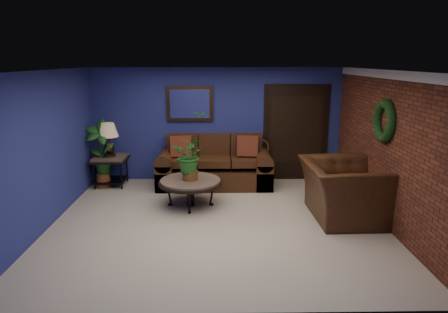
{
  "coord_description": "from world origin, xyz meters",
  "views": [
    {
      "loc": [
        -0.01,
        -6.28,
        2.66
      ],
      "look_at": [
        0.11,
        0.55,
        1.0
      ],
      "focal_mm": 32.0,
      "sensor_mm": 36.0,
      "label": 1
    }
  ],
  "objects_px": {
    "side_chair": "(261,159)",
    "end_table": "(110,163)",
    "coffee_table": "(190,183)",
    "table_lamp": "(109,136)",
    "armchair": "(343,191)",
    "sofa": "(214,168)"
  },
  "relations": [
    {
      "from": "side_chair",
      "to": "armchair",
      "type": "bearing_deg",
      "value": -67.2
    },
    {
      "from": "end_table",
      "to": "side_chair",
      "type": "distance_m",
      "value": 3.26
    },
    {
      "from": "end_table",
      "to": "armchair",
      "type": "distance_m",
      "value": 4.83
    },
    {
      "from": "side_chair",
      "to": "end_table",
      "type": "bearing_deg",
      "value": 172.75
    },
    {
      "from": "coffee_table",
      "to": "side_chair",
      "type": "xyz_separation_m",
      "value": [
        1.46,
        1.35,
        0.11
      ]
    },
    {
      "from": "end_table",
      "to": "armchair",
      "type": "xyz_separation_m",
      "value": [
        4.45,
        -1.89,
        -0.01
      ]
    },
    {
      "from": "coffee_table",
      "to": "end_table",
      "type": "bearing_deg",
      "value": 144.65
    },
    {
      "from": "sofa",
      "to": "coffee_table",
      "type": "distance_m",
      "value": 1.39
    },
    {
      "from": "table_lamp",
      "to": "armchair",
      "type": "relative_size",
      "value": 0.46
    },
    {
      "from": "end_table",
      "to": "side_chair",
      "type": "relative_size",
      "value": 0.72
    },
    {
      "from": "end_table",
      "to": "sofa",
      "type": "bearing_deg",
      "value": 1.07
    },
    {
      "from": "coffee_table",
      "to": "table_lamp",
      "type": "bearing_deg",
      "value": 144.65
    },
    {
      "from": "sofa",
      "to": "table_lamp",
      "type": "distance_m",
      "value": 2.35
    },
    {
      "from": "end_table",
      "to": "armchair",
      "type": "height_order",
      "value": "armchair"
    },
    {
      "from": "table_lamp",
      "to": "armchair",
      "type": "distance_m",
      "value": 4.87
    },
    {
      "from": "end_table",
      "to": "table_lamp",
      "type": "relative_size",
      "value": 1.02
    },
    {
      "from": "coffee_table",
      "to": "armchair",
      "type": "relative_size",
      "value": 0.79
    },
    {
      "from": "armchair",
      "to": "side_chair",
      "type": "bearing_deg",
      "value": 30.03
    },
    {
      "from": "end_table",
      "to": "side_chair",
      "type": "height_order",
      "value": "side_chair"
    },
    {
      "from": "coffee_table",
      "to": "side_chair",
      "type": "height_order",
      "value": "side_chair"
    },
    {
      "from": "table_lamp",
      "to": "side_chair",
      "type": "height_order",
      "value": "table_lamp"
    },
    {
      "from": "coffee_table",
      "to": "armchair",
      "type": "bearing_deg",
      "value": -13.03
    }
  ]
}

